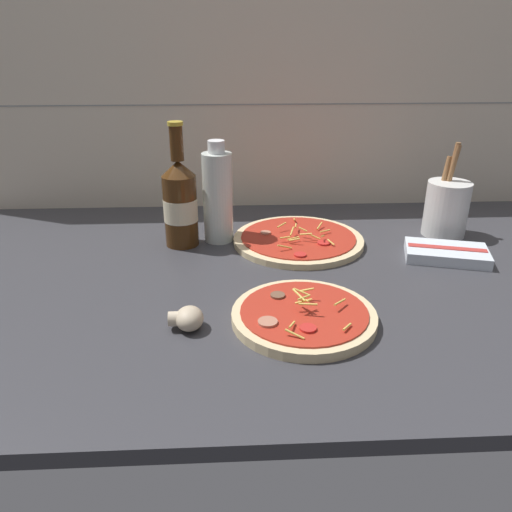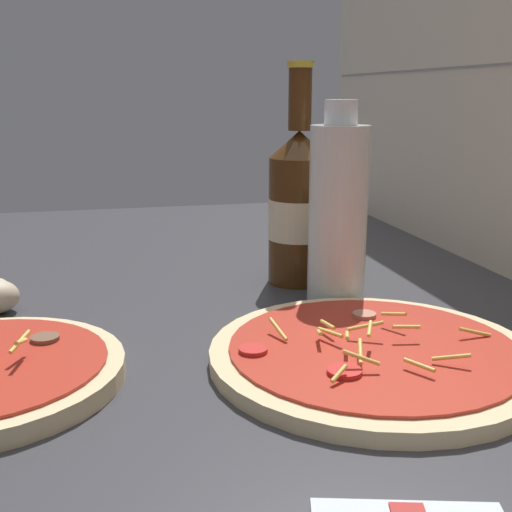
# 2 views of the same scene
# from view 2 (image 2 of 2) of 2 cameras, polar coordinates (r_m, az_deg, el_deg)

# --- Properties ---
(counter_slab) EXTENTS (1.60, 0.90, 0.03)m
(counter_slab) POSITION_cam_2_polar(r_m,az_deg,el_deg) (0.63, -6.57, -9.20)
(counter_slab) COLOR #38383D
(counter_slab) RESTS_ON ground
(pizza_far) EXTENTS (0.30, 0.30, 0.04)m
(pizza_far) POSITION_cam_2_polar(r_m,az_deg,el_deg) (0.60, 10.37, -8.60)
(pizza_far) COLOR beige
(pizza_far) RESTS_ON counter_slab
(beer_bottle) EXTENTS (0.08, 0.08, 0.28)m
(beer_bottle) POSITION_cam_2_polar(r_m,az_deg,el_deg) (0.82, 3.78, 4.53)
(beer_bottle) COLOR #47280F
(beer_bottle) RESTS_ON counter_slab
(oil_bottle) EXTENTS (0.07, 0.07, 0.23)m
(oil_bottle) POSITION_cam_2_polar(r_m,az_deg,el_deg) (0.74, 7.29, 3.96)
(oil_bottle) COLOR silver
(oil_bottle) RESTS_ON counter_slab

